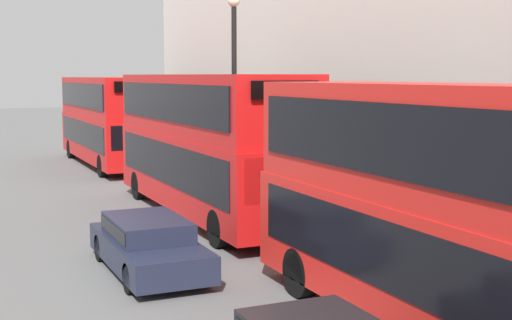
# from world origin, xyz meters

# --- Properties ---
(bus_leading) EXTENTS (2.59, 11.27, 4.30)m
(bus_leading) POSITION_xyz_m (1.60, 7.02, 2.37)
(bus_leading) COLOR red
(bus_leading) RESTS_ON ground
(bus_second_in_queue) EXTENTS (2.59, 11.16, 4.46)m
(bus_second_in_queue) POSITION_xyz_m (1.60, 19.57, 2.46)
(bus_second_in_queue) COLOR red
(bus_second_in_queue) RESTS_ON ground
(bus_third_in_queue) EXTENTS (2.59, 11.13, 4.33)m
(bus_third_in_queue) POSITION_xyz_m (1.60, 33.58, 2.39)
(bus_third_in_queue) COLOR red
(bus_third_in_queue) RESTS_ON ground
(car_hatchback) EXTENTS (1.77, 4.44, 1.23)m
(car_hatchback) POSITION_xyz_m (-1.80, 14.12, 0.66)
(car_hatchback) COLOR #1E2338
(car_hatchback) RESTS_ON ground
(street_lamp) EXTENTS (0.44, 0.44, 7.21)m
(street_lamp) POSITION_xyz_m (3.51, 21.86, 4.39)
(street_lamp) COLOR black
(street_lamp) RESTS_ON ground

